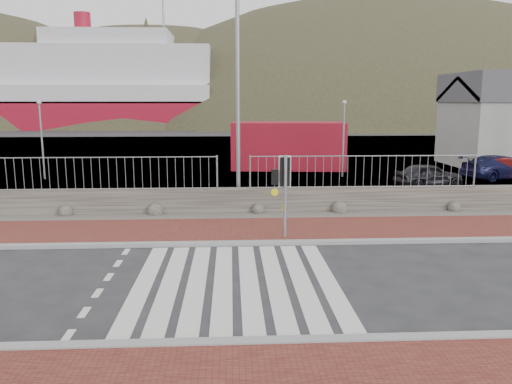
{
  "coord_description": "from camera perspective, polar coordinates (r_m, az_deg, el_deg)",
  "views": [
    {
      "loc": [
        -0.1,
        -10.85,
        4.1
      ],
      "look_at": [
        0.61,
        3.0,
        1.55
      ],
      "focal_mm": 35.0,
      "sensor_mm": 36.0,
      "label": 1
    }
  ],
  "objects": [
    {
      "name": "streetlight",
      "position": [
        18.95,
        -1.63,
        13.55
      ],
      "size": [
        1.92,
        0.58,
        9.14
      ],
      "rotation": [
        0.0,
        0.0,
        -0.21
      ],
      "color": "gray",
      "rests_on": "ground"
    },
    {
      "name": "ferry",
      "position": [
        82.5,
        -20.59,
        10.62
      ],
      "size": [
        50.0,
        16.0,
        20.0
      ],
      "color": "maroon",
      "rests_on": "ground"
    },
    {
      "name": "gravel_strip",
      "position": [
        17.82,
        -2.53,
        -2.81
      ],
      "size": [
        40.0,
        1.5,
        0.06
      ],
      "primitive_type": "cube",
      "color": "#59544C",
      "rests_on": "ground"
    },
    {
      "name": "hills_backdrop",
      "position": [
        102.65,
        1.02,
        -4.95
      ],
      "size": [
        254.0,
        90.0,
        100.0
      ],
      "color": "#2D311D",
      "rests_on": "ground"
    },
    {
      "name": "sidewalk_far",
      "position": [
        15.88,
        -2.47,
        -4.42
      ],
      "size": [
        40.0,
        3.0,
        0.08
      ],
      "primitive_type": "cube",
      "color": "brown",
      "rests_on": "ground"
    },
    {
      "name": "stone_wall",
      "position": [
        18.52,
        -2.55,
        -0.98
      ],
      "size": [
        40.0,
        0.6,
        0.9
      ],
      "primitive_type": "cube",
      "color": "#453F39",
      "rests_on": "ground"
    },
    {
      "name": "kerb_near",
      "position": [
        8.83,
        -2.05,
        -16.87
      ],
      "size": [
        40.0,
        0.25,
        0.12
      ],
      "primitive_type": "cube",
      "color": "gray",
      "rests_on": "ground"
    },
    {
      "name": "shipping_container",
      "position": [
        30.53,
        3.69,
        5.32
      ],
      "size": [
        6.99,
        3.42,
        2.82
      ],
      "primitive_type": "cube",
      "rotation": [
        0.0,
        0.0,
        -0.09
      ],
      "color": "maroon",
      "rests_on": "ground"
    },
    {
      "name": "kerb_far",
      "position": [
        14.43,
        -2.42,
        -5.9
      ],
      "size": [
        40.0,
        0.25,
        0.12
      ],
      "primitive_type": "cube",
      "color": "gray",
      "rests_on": "ground"
    },
    {
      "name": "car_c",
      "position": [
        29.49,
        26.18,
        2.57
      ],
      "size": [
        4.64,
        2.84,
        1.26
      ],
      "primitive_type": "imported",
      "rotation": [
        0.0,
        0.0,
        1.84
      ],
      "color": "#121338",
      "rests_on": "ground"
    },
    {
      "name": "traffic_signal_far",
      "position": [
        14.65,
        3.25,
        1.49
      ],
      "size": [
        0.61,
        0.25,
        2.53
      ],
      "rotation": [
        0.0,
        0.0,
        3.24
      ],
      "color": "gray",
      "rests_on": "ground"
    },
    {
      "name": "car_b",
      "position": [
        29.38,
        26.45,
        2.47
      ],
      "size": [
        3.66,
        1.33,
        1.2
      ],
      "primitive_type": "imported",
      "rotation": [
        0.0,
        0.0,
        1.59
      ],
      "color": "#4E0B0B",
      "rests_on": "ground"
    },
    {
      "name": "water",
      "position": [
        73.87,
        -2.85,
        7.2
      ],
      "size": [
        220.0,
        50.0,
        0.05
      ],
      "primitive_type": "cube",
      "color": "#3F4C54",
      "rests_on": "ground"
    },
    {
      "name": "quay",
      "position": [
        38.97,
        -2.76,
        4.34
      ],
      "size": [
        120.0,
        40.0,
        0.5
      ],
      "primitive_type": "cube",
      "color": "#4C4C4F",
      "rests_on": "ground"
    },
    {
      "name": "ground",
      "position": [
        11.6,
        -2.28,
        -10.29
      ],
      "size": [
        220.0,
        220.0,
        0.0
      ],
      "primitive_type": "plane",
      "color": "#28282B",
      "rests_on": "ground"
    },
    {
      "name": "car_a",
      "position": [
        25.49,
        19.11,
        1.85
      ],
      "size": [
        3.53,
        2.01,
        1.13
      ],
      "primitive_type": "imported",
      "rotation": [
        0.0,
        0.0,
        1.78
      ],
      "color": "black",
      "rests_on": "ground"
    },
    {
      "name": "zebra_crossing",
      "position": [
        11.6,
        -2.28,
        -10.26
      ],
      "size": [
        4.62,
        5.6,
        0.01
      ],
      "color": "silver",
      "rests_on": "ground"
    },
    {
      "name": "railing",
      "position": [
        18.15,
        -2.59,
        3.18
      ],
      "size": [
        18.07,
        0.07,
        1.22
      ],
      "color": "gray",
      "rests_on": "stone_wall"
    }
  ]
}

